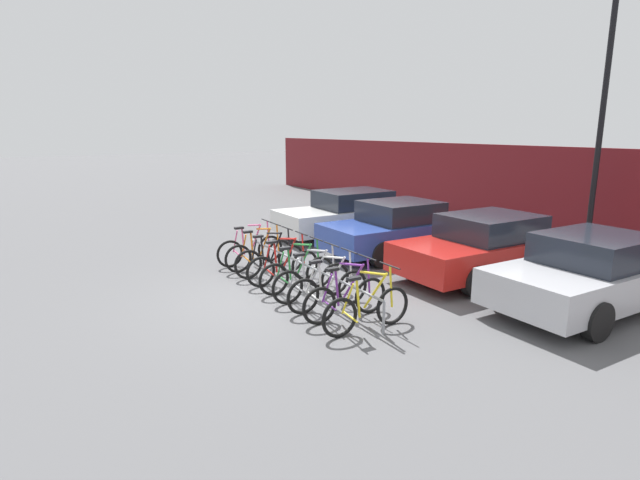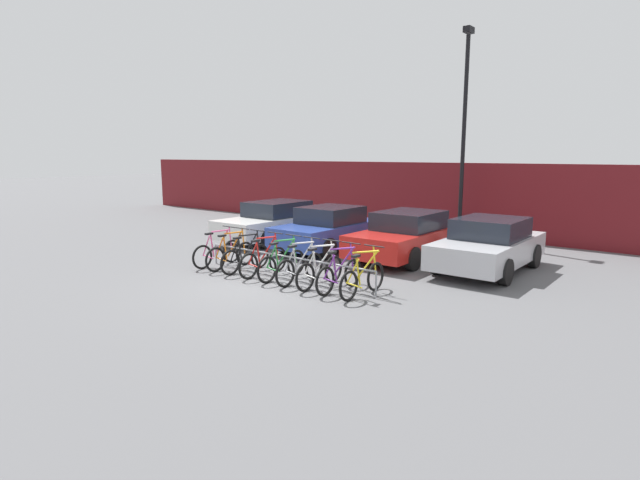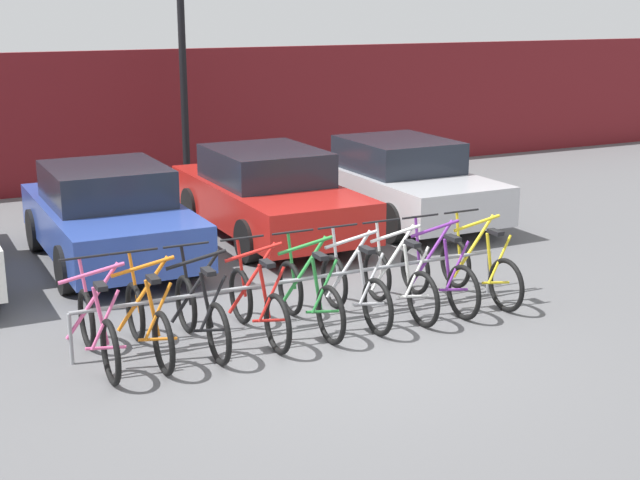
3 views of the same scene
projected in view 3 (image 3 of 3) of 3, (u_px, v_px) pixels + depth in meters
name	position (u px, v px, depth m)	size (l,w,h in m)	color
ground_plane	(334.00, 343.00, 9.77)	(120.00, 120.00, 0.00)	#59595B
hoarding_wall	(114.00, 120.00, 17.63)	(36.00, 0.16, 2.72)	maroon
bike_rack	(303.00, 283.00, 10.20)	(5.32, 0.04, 0.57)	gray
bicycle_pink	(98.00, 330.00, 9.07)	(0.68, 1.71, 1.05)	black
bicycle_orange	(148.00, 322.00, 9.30)	(0.68, 1.71, 1.05)	black
bicycle_black	(201.00, 314.00, 9.55)	(0.68, 1.71, 1.05)	black
bicycle_red	(258.00, 305.00, 9.83)	(0.68, 1.71, 1.05)	black
bicycle_green	(310.00, 297.00, 10.11)	(0.68, 1.71, 1.05)	black
bicycle_silver	(355.00, 290.00, 10.36)	(0.68, 1.71, 1.05)	black
bicycle_white	(399.00, 283.00, 10.62)	(0.68, 1.71, 1.05)	black
bicycle_purple	(438.00, 277.00, 10.86)	(0.68, 1.71, 1.05)	black
bicycle_yellow	(480.00, 270.00, 11.13)	(0.68, 1.71, 1.05)	black
car_blue	(109.00, 215.00, 12.64)	(1.91, 3.95, 1.40)	#2D479E
car_red	(268.00, 194.00, 14.08)	(1.91, 4.27, 1.40)	red
car_silver	(400.00, 181.00, 15.08)	(1.91, 4.07, 1.40)	#B7B7BC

